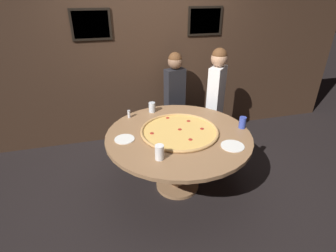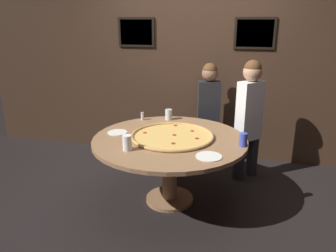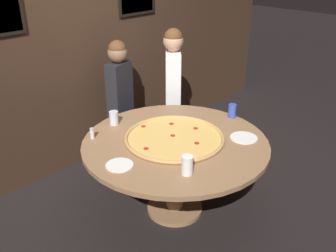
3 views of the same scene
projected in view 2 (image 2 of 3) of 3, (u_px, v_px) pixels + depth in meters
The scene contains 12 objects.
ground_plane at pixel (170, 200), 3.65m from camera, with size 24.00×24.00×0.00m, color black.
back_wall at pixel (193, 66), 4.55m from camera, with size 6.40×0.08×2.60m.
dining_table at pixel (170, 149), 3.46m from camera, with size 1.61×1.61×0.74m.
giant_pizza at pixel (172, 136), 3.44m from camera, with size 0.88×0.88×0.03m.
drink_cup_near_left at pixel (169, 114), 4.03m from camera, with size 0.09×0.09×0.13m, color silver.
drink_cup_by_shaker at pixel (127, 143), 3.08m from camera, with size 0.09×0.09×0.15m, color white.
drink_cup_far_left at pixel (243, 140), 3.18m from camera, with size 0.08×0.08×0.13m, color #384CB7.
white_plate_far_back at pixel (209, 156), 2.96m from camera, with size 0.24×0.24×0.01m, color white.
white_plate_left_side at pixel (117, 132), 3.58m from camera, with size 0.22×0.22×0.01m, color white.
condiment_shaker at pixel (142, 116), 4.02m from camera, with size 0.04×0.04×0.10m.
diner_centre_back at pixel (249, 113), 3.95m from camera, with size 0.36×0.36×1.48m.
diner_far_right at pixel (209, 109), 4.36m from camera, with size 0.37×0.22×1.39m.
Camera 2 is at (0.73, -3.13, 1.92)m, focal length 35.00 mm.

